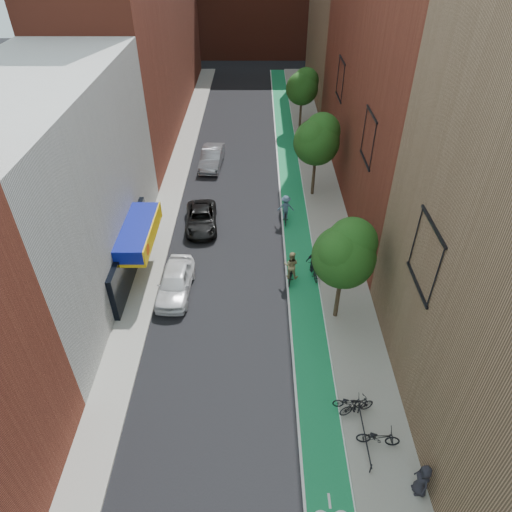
{
  "coord_description": "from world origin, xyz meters",
  "views": [
    {
      "loc": [
        1.09,
        -8.76,
        18.86
      ],
      "look_at": [
        1.03,
        13.81,
        1.5
      ],
      "focal_mm": 32.0,
      "sensor_mm": 36.0,
      "label": 1
    }
  ],
  "objects_px": {
    "cyclist_lane_near": "(291,269)",
    "cyclist_lane_mid": "(314,266)",
    "pedestrian": "(423,480)",
    "parked_car_white": "(175,282)",
    "cyclist_lane_far": "(286,210)",
    "parked_car_silver": "(212,157)",
    "parked_car_black": "(201,219)"
  },
  "relations": [
    {
      "from": "parked_car_white",
      "to": "parked_car_black",
      "type": "height_order",
      "value": "parked_car_white"
    },
    {
      "from": "cyclist_lane_near",
      "to": "parked_car_silver",
      "type": "bearing_deg",
      "value": -56.6
    },
    {
      "from": "parked_car_white",
      "to": "parked_car_silver",
      "type": "xyz_separation_m",
      "value": [
        0.86,
        17.2,
        0.02
      ]
    },
    {
      "from": "parked_car_white",
      "to": "cyclist_lane_mid",
      "type": "xyz_separation_m",
      "value": [
        8.56,
        1.56,
        0.04
      ]
    },
    {
      "from": "cyclist_lane_far",
      "to": "pedestrian",
      "type": "xyz_separation_m",
      "value": [
        4.4,
        -19.91,
        -0.03
      ]
    },
    {
      "from": "cyclist_lane_near",
      "to": "cyclist_lane_far",
      "type": "height_order",
      "value": "cyclist_lane_near"
    },
    {
      "from": "pedestrian",
      "to": "parked_car_black",
      "type": "bearing_deg",
      "value": -155.57
    },
    {
      "from": "parked_car_silver",
      "to": "cyclist_lane_mid",
      "type": "bearing_deg",
      "value": -59.46
    },
    {
      "from": "parked_car_black",
      "to": "cyclist_lane_mid",
      "type": "distance_m",
      "value": 9.58
    },
    {
      "from": "parked_car_black",
      "to": "cyclist_lane_near",
      "type": "bearing_deg",
      "value": -50.06
    },
    {
      "from": "cyclist_lane_far",
      "to": "cyclist_lane_near",
      "type": "bearing_deg",
      "value": 89.69
    },
    {
      "from": "cyclist_lane_near",
      "to": "cyclist_lane_mid",
      "type": "distance_m",
      "value": 1.59
    },
    {
      "from": "cyclist_lane_far",
      "to": "pedestrian",
      "type": "distance_m",
      "value": 20.39
    },
    {
      "from": "parked_car_white",
      "to": "cyclist_lane_mid",
      "type": "bearing_deg",
      "value": 12.49
    },
    {
      "from": "cyclist_lane_far",
      "to": "pedestrian",
      "type": "bearing_deg",
      "value": 102.15
    },
    {
      "from": "cyclist_lane_mid",
      "to": "pedestrian",
      "type": "bearing_deg",
      "value": 92.36
    },
    {
      "from": "cyclist_lane_near",
      "to": "parked_car_white",
      "type": "bearing_deg",
      "value": 20.79
    },
    {
      "from": "cyclist_lane_mid",
      "to": "cyclist_lane_far",
      "type": "distance_m",
      "value": 6.49
    },
    {
      "from": "parked_car_black",
      "to": "cyclist_lane_mid",
      "type": "xyz_separation_m",
      "value": [
        7.7,
        -5.69,
        0.18
      ]
    },
    {
      "from": "parked_car_silver",
      "to": "parked_car_white",
      "type": "bearing_deg",
      "value": -88.53
    },
    {
      "from": "parked_car_silver",
      "to": "cyclist_lane_near",
      "type": "height_order",
      "value": "cyclist_lane_near"
    },
    {
      "from": "cyclist_lane_mid",
      "to": "cyclist_lane_near",
      "type": "bearing_deg",
      "value": 9.31
    },
    {
      "from": "parked_car_white",
      "to": "parked_car_silver",
      "type": "bearing_deg",
      "value": 89.33
    },
    {
      "from": "cyclist_lane_far",
      "to": "cyclist_lane_mid",
      "type": "bearing_deg",
      "value": 103.07
    },
    {
      "from": "parked_car_white",
      "to": "cyclist_lane_far",
      "type": "relative_size",
      "value": 2.15
    },
    {
      "from": "parked_car_silver",
      "to": "cyclist_lane_mid",
      "type": "distance_m",
      "value": 17.43
    },
    {
      "from": "parked_car_silver",
      "to": "cyclist_lane_far",
      "type": "relative_size",
      "value": 2.26
    },
    {
      "from": "parked_car_white",
      "to": "cyclist_lane_near",
      "type": "height_order",
      "value": "cyclist_lane_near"
    },
    {
      "from": "parked_car_silver",
      "to": "cyclist_lane_far",
      "type": "distance_m",
      "value": 11.21
    },
    {
      "from": "cyclist_lane_near",
      "to": "pedestrian",
      "type": "distance_m",
      "value": 13.81
    },
    {
      "from": "parked_car_black",
      "to": "cyclist_lane_near",
      "type": "height_order",
      "value": "cyclist_lane_near"
    },
    {
      "from": "parked_car_white",
      "to": "pedestrian",
      "type": "xyz_separation_m",
      "value": [
        11.46,
        -12.05,
        0.21
      ]
    }
  ]
}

